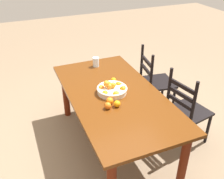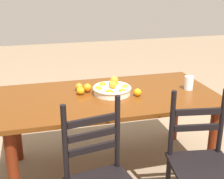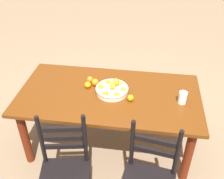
# 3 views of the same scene
# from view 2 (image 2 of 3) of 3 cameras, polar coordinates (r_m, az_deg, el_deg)

# --- Properties ---
(ground_plane) EXTENTS (12.00, 12.00, 0.00)m
(ground_plane) POSITION_cam_2_polar(r_m,az_deg,el_deg) (3.00, -0.46, -13.99)
(ground_plane) COLOR #7F6951
(dining_table) EXTENTS (1.84, 0.95, 0.72)m
(dining_table) POSITION_cam_2_polar(r_m,az_deg,el_deg) (2.70, -0.50, -3.01)
(dining_table) COLOR #572B0C
(dining_table) RESTS_ON ground
(chair_near_window) EXTENTS (0.47, 0.47, 0.95)m
(chair_near_window) POSITION_cam_2_polar(r_m,az_deg,el_deg) (2.28, 15.92, -13.14)
(chair_near_window) COLOR black
(chair_near_window) RESTS_ON ground
(fruit_bowl) EXTENTS (0.33, 0.33, 0.14)m
(fruit_bowl) POSITION_cam_2_polar(r_m,az_deg,el_deg) (2.67, 0.01, 0.05)
(fruit_bowl) COLOR silver
(fruit_bowl) RESTS_ON dining_table
(orange_loose_0) EXTENTS (0.07, 0.07, 0.07)m
(orange_loose_0) POSITION_cam_2_polar(r_m,az_deg,el_deg) (2.77, -6.03, 0.46)
(orange_loose_0) COLOR orange
(orange_loose_0) RESTS_ON dining_table
(orange_loose_1) EXTENTS (0.07, 0.07, 0.07)m
(orange_loose_1) POSITION_cam_2_polar(r_m,az_deg,el_deg) (2.73, -4.52, 0.32)
(orange_loose_1) COLOR orange
(orange_loose_1) RESTS_ON dining_table
(orange_loose_2) EXTENTS (0.06, 0.06, 0.06)m
(orange_loose_2) POSITION_cam_2_polar(r_m,az_deg,el_deg) (2.64, 4.69, -0.52)
(orange_loose_2) COLOR orange
(orange_loose_2) RESTS_ON dining_table
(orange_loose_3) EXTENTS (0.07, 0.07, 0.07)m
(orange_loose_3) POSITION_cam_2_polar(r_m,az_deg,el_deg) (2.67, -5.76, -0.23)
(orange_loose_3) COLOR orange
(orange_loose_3) RESTS_ON dining_table
(drinking_glass) EXTENTS (0.08, 0.08, 0.12)m
(drinking_glass) POSITION_cam_2_polar(r_m,az_deg,el_deg) (2.86, 13.83, 1.19)
(drinking_glass) COLOR silver
(drinking_glass) RESTS_ON dining_table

